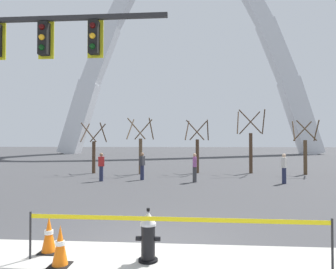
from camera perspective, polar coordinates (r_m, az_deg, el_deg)
name	(u,v)px	position (r m, az deg, el deg)	size (l,w,h in m)	color
ground_plane	(149,244)	(7.17, -3.59, -19.43)	(240.00, 240.00, 0.00)	#3D3D3F
fire_hydrant	(148,236)	(6.11, -3.65, -18.10)	(0.46, 0.48, 0.99)	black
caution_tape_barrier	(175,230)	(5.91, 1.21, -17.08)	(5.53, 0.13, 0.90)	#232326
traffic_cone_by_hydrant	(60,246)	(6.22, -19.16, -18.76)	(0.36, 0.36, 0.73)	black
traffic_cone_mid_sidewalk	(49,235)	(6.97, -20.99, -16.81)	(0.36, 0.36, 0.73)	black
monument_arch	(187,57)	(58.47, 3.44, 14.04)	(47.20, 3.32, 40.60)	silver
tree_far_left	(94,151)	(22.57, -13.45, -2.94)	(1.65, 1.66, 3.55)	#473323
tree_left_mid	(141,149)	(21.53, -5.06, -2.71)	(1.77, 1.78, 3.83)	brown
tree_center_left	(197,150)	(22.20, 5.38, -2.76)	(1.74, 1.75, 3.75)	#473323
tree_center_right	(251,145)	(22.74, 14.91, -1.90)	(2.05, 2.06, 4.45)	#473323
tree_right_mid	(305,151)	(23.01, 23.83, -2.70)	(1.70, 1.71, 3.66)	brown
pedestrian_walking_left	(142,166)	(18.25, -4.76, -5.74)	(0.31, 0.39, 1.59)	#232847
pedestrian_standing_center	(195,167)	(17.21, 4.90, -6.01)	(0.22, 0.35, 1.59)	#38383D
pedestrian_walking_right	(284,168)	(17.69, 20.49, -5.81)	(0.35, 0.39, 1.59)	#232847
pedestrian_near_trees	(101,167)	(17.99, -12.14, -5.79)	(0.38, 0.29, 1.59)	#232847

